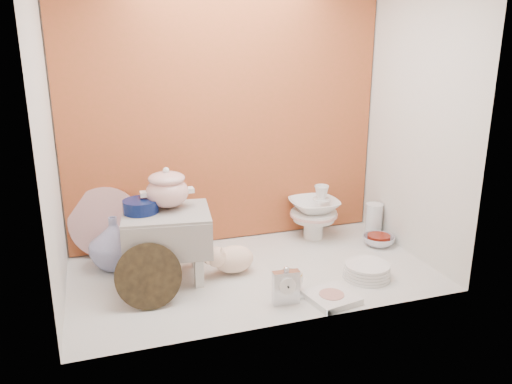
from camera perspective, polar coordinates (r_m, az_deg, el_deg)
ground at (r=2.60m, az=-0.28°, el=-9.07°), size 1.80×1.80×0.00m
niche_shell at (r=2.52m, az=-1.61°, el=12.17°), size 1.86×1.03×1.53m
step_stool at (r=2.51m, az=-9.88°, el=-5.95°), size 0.45×0.40×0.35m
soup_tureen at (r=2.46m, az=-10.00°, el=0.47°), size 0.31×0.31×0.21m
cobalt_bowl at (r=2.45m, az=-12.87°, el=-1.57°), size 0.19×0.19×0.06m
floral_platter at (r=2.83m, az=-16.62°, el=-3.33°), size 0.39×0.13×0.39m
blue_white_vase at (r=2.70m, az=-15.66°, el=-5.50°), size 0.34×0.34×0.27m
lacquer_tray at (r=2.30m, az=-12.02°, el=-9.27°), size 0.30×0.14×0.28m
mantel_clock at (r=2.28m, az=3.40°, el=-10.48°), size 0.12×0.05×0.18m
plush_pig at (r=2.56m, az=-2.54°, el=-7.52°), size 0.29×0.22×0.16m
teacup_saucer at (r=2.41m, az=3.82°, el=-11.16°), size 0.18×0.18×0.01m
gold_rim_teacup at (r=2.38m, az=3.85°, el=-10.04°), size 0.13×0.13×0.09m
lattice_dish at (r=2.36m, az=8.51°, el=-11.67°), size 0.24×0.24×0.03m
dinner_plate_stack at (r=2.59m, az=12.39°, el=-8.64°), size 0.28×0.28×0.07m
crystal_bowl at (r=3.00m, az=13.64°, el=-5.34°), size 0.19×0.19×0.06m
clear_glass_vase at (r=3.11m, az=13.11°, el=-3.08°), size 0.11×0.11×0.20m
porcelain_tower at (r=2.99m, az=6.53°, el=-2.25°), size 0.37×0.37×0.32m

